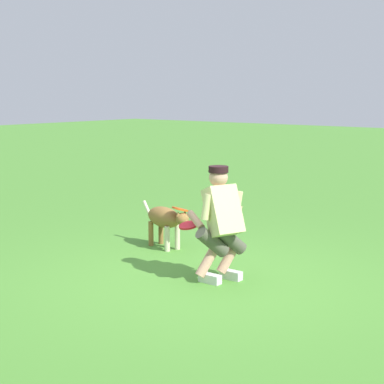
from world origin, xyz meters
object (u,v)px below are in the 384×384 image
object	(u,v)px
frisbee_flying	(180,209)
person	(221,220)
dog	(166,219)
frisbee_held	(189,225)

from	to	relation	value
frisbee_flying	person	bearing A→B (deg)	150.00
person	dog	bearing A→B (deg)	-5.38
person	frisbee_flying	bearing A→B (deg)	-8.81
frisbee_flying	frisbee_held	world-z (taller)	frisbee_held
dog	frisbee_held	distance (m)	1.38
dog	frisbee_held	size ratio (longest dim) A/B	4.55
person	dog	world-z (taller)	person
person	dog	xyz separation A→B (m)	(1.45, -0.72, -0.30)
person	frisbee_flying	size ratio (longest dim) A/B	5.81
dog	frisbee_held	world-z (taller)	frisbee_held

